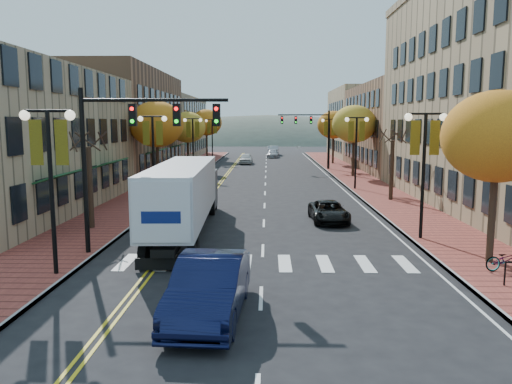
# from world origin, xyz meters

# --- Properties ---
(ground) EXTENTS (200.00, 200.00, 0.00)m
(ground) POSITION_xyz_m (0.00, 0.00, 0.00)
(ground) COLOR black
(ground) RESTS_ON ground
(sidewalk_left) EXTENTS (4.00, 85.00, 0.15)m
(sidewalk_left) POSITION_xyz_m (-9.00, 32.50, 0.07)
(sidewalk_left) COLOR brown
(sidewalk_left) RESTS_ON ground
(sidewalk_right) EXTENTS (4.00, 85.00, 0.15)m
(sidewalk_right) POSITION_xyz_m (9.00, 32.50, 0.07)
(sidewalk_right) COLOR brown
(sidewalk_right) RESTS_ON ground
(building_left_mid) EXTENTS (12.00, 24.00, 11.00)m
(building_left_mid) POSITION_xyz_m (-17.00, 36.00, 5.50)
(building_left_mid) COLOR brown
(building_left_mid) RESTS_ON ground
(building_left_far) EXTENTS (12.00, 26.00, 9.50)m
(building_left_far) POSITION_xyz_m (-17.00, 61.00, 4.75)
(building_left_far) COLOR #9E8966
(building_left_far) RESTS_ON ground
(building_right_mid) EXTENTS (15.00, 24.00, 10.00)m
(building_right_mid) POSITION_xyz_m (18.50, 42.00, 5.00)
(building_right_mid) COLOR brown
(building_right_mid) RESTS_ON ground
(building_right_far) EXTENTS (15.00, 20.00, 11.00)m
(building_right_far) POSITION_xyz_m (18.50, 64.00, 5.50)
(building_right_far) COLOR #9E8966
(building_right_far) RESTS_ON ground
(tree_left_a) EXTENTS (0.28, 0.28, 4.20)m
(tree_left_a) POSITION_xyz_m (-9.00, 8.00, 2.25)
(tree_left_a) COLOR #382619
(tree_left_a) RESTS_ON sidewalk_left
(tree_left_b) EXTENTS (4.48, 4.48, 7.21)m
(tree_left_b) POSITION_xyz_m (-9.00, 24.00, 5.45)
(tree_left_b) COLOR #382619
(tree_left_b) RESTS_ON sidewalk_left
(tree_left_c) EXTENTS (4.16, 4.16, 6.69)m
(tree_left_c) POSITION_xyz_m (-9.00, 40.00, 5.05)
(tree_left_c) COLOR #382619
(tree_left_c) RESTS_ON sidewalk_left
(tree_left_d) EXTENTS (4.61, 4.61, 7.42)m
(tree_left_d) POSITION_xyz_m (-9.00, 58.00, 5.60)
(tree_left_d) COLOR #382619
(tree_left_d) RESTS_ON sidewalk_left
(tree_right_a) EXTENTS (4.16, 4.16, 6.69)m
(tree_right_a) POSITION_xyz_m (9.00, 2.00, 5.05)
(tree_right_a) COLOR #382619
(tree_right_a) RESTS_ON sidewalk_right
(tree_right_b) EXTENTS (0.28, 0.28, 4.20)m
(tree_right_b) POSITION_xyz_m (9.00, 18.00, 2.25)
(tree_right_b) COLOR #382619
(tree_right_b) RESTS_ON sidewalk_right
(tree_right_c) EXTENTS (4.48, 4.48, 7.21)m
(tree_right_c) POSITION_xyz_m (9.00, 34.00, 5.45)
(tree_right_c) COLOR #382619
(tree_right_c) RESTS_ON sidewalk_right
(tree_right_d) EXTENTS (4.35, 4.35, 7.00)m
(tree_right_d) POSITION_xyz_m (9.00, 50.00, 5.29)
(tree_right_d) COLOR #382619
(tree_right_d) RESTS_ON sidewalk_right
(lamp_left_a) EXTENTS (1.96, 0.36, 6.05)m
(lamp_left_a) POSITION_xyz_m (-7.50, 0.00, 4.29)
(lamp_left_a) COLOR black
(lamp_left_a) RESTS_ON ground
(lamp_left_b) EXTENTS (1.96, 0.36, 6.05)m
(lamp_left_b) POSITION_xyz_m (-7.50, 16.00, 4.29)
(lamp_left_b) COLOR black
(lamp_left_b) RESTS_ON ground
(lamp_left_c) EXTENTS (1.96, 0.36, 6.05)m
(lamp_left_c) POSITION_xyz_m (-7.50, 34.00, 4.29)
(lamp_left_c) COLOR black
(lamp_left_c) RESTS_ON ground
(lamp_left_d) EXTENTS (1.96, 0.36, 6.05)m
(lamp_left_d) POSITION_xyz_m (-7.50, 52.00, 4.29)
(lamp_left_d) COLOR black
(lamp_left_d) RESTS_ON ground
(lamp_right_a) EXTENTS (1.96, 0.36, 6.05)m
(lamp_right_a) POSITION_xyz_m (7.50, 6.00, 4.29)
(lamp_right_a) COLOR black
(lamp_right_a) RESTS_ON ground
(lamp_right_b) EXTENTS (1.96, 0.36, 6.05)m
(lamp_right_b) POSITION_xyz_m (7.50, 24.00, 4.29)
(lamp_right_b) COLOR black
(lamp_right_b) RESTS_ON ground
(lamp_right_c) EXTENTS (1.96, 0.36, 6.05)m
(lamp_right_c) POSITION_xyz_m (7.50, 42.00, 4.29)
(lamp_right_c) COLOR black
(lamp_right_c) RESTS_ON ground
(traffic_mast_near) EXTENTS (6.10, 0.35, 7.00)m
(traffic_mast_near) POSITION_xyz_m (-5.48, 3.00, 4.92)
(traffic_mast_near) COLOR black
(traffic_mast_near) RESTS_ON ground
(traffic_mast_far) EXTENTS (6.10, 0.34, 7.00)m
(traffic_mast_far) POSITION_xyz_m (5.48, 42.00, 4.92)
(traffic_mast_far) COLOR black
(traffic_mast_far) RESTS_ON ground
(semi_truck) EXTENTS (2.81, 14.51, 3.61)m
(semi_truck) POSITION_xyz_m (-3.94, 7.46, 2.11)
(semi_truck) COLOR black
(semi_truck) RESTS_ON ground
(navy_sedan) EXTENTS (2.18, 5.46, 1.77)m
(navy_sedan) POSITION_xyz_m (-1.47, -3.59, 0.88)
(navy_sedan) COLOR black
(navy_sedan) RESTS_ON ground
(black_suv) EXTENTS (2.13, 4.32, 1.18)m
(black_suv) POSITION_xyz_m (3.68, 10.55, 0.59)
(black_suv) COLOR black
(black_suv) RESTS_ON ground
(car_far_white) EXTENTS (1.81, 4.32, 1.46)m
(car_far_white) POSITION_xyz_m (-2.77, 50.51, 0.73)
(car_far_white) COLOR silver
(car_far_white) RESTS_ON ground
(car_far_silver) EXTENTS (2.00, 4.43, 1.26)m
(car_far_silver) POSITION_xyz_m (1.00, 62.94, 0.63)
(car_far_silver) COLOR #AAAAB2
(car_far_silver) RESTS_ON ground
(car_far_oncoming) EXTENTS (2.03, 5.08, 1.64)m
(car_far_oncoming) POSITION_xyz_m (1.20, 69.09, 0.82)
(car_far_oncoming) COLOR #AAAAB2
(car_far_oncoming) RESTS_ON ground
(bicycle) EXTENTS (1.73, 0.79, 0.88)m
(bicycle) POSITION_xyz_m (9.07, 0.69, 0.59)
(bicycle) COLOR gray
(bicycle) RESTS_ON sidewalk_right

